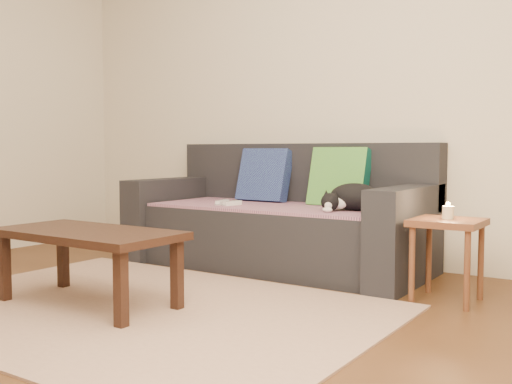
% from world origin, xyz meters
% --- Properties ---
extents(ground, '(4.50, 4.50, 0.00)m').
position_xyz_m(ground, '(0.00, 0.00, 0.00)').
color(ground, brown).
rests_on(ground, ground).
extents(back_wall, '(4.50, 0.04, 2.60)m').
position_xyz_m(back_wall, '(0.00, 2.00, 1.30)').
color(back_wall, beige).
rests_on(back_wall, ground).
extents(sofa, '(2.10, 0.94, 0.87)m').
position_xyz_m(sofa, '(0.00, 1.57, 0.31)').
color(sofa, '#232328').
rests_on(sofa, ground).
extents(throw_blanket, '(1.66, 0.74, 0.02)m').
position_xyz_m(throw_blanket, '(0.00, 1.48, 0.43)').
color(throw_blanket, '#4E2C52').
rests_on(throw_blanket, sofa).
extents(cushion_navy, '(0.40, 0.21, 0.41)m').
position_xyz_m(cushion_navy, '(-0.24, 1.74, 0.63)').
color(cushion_navy, '#141251').
rests_on(cushion_navy, throw_blanket).
extents(cushion_green, '(0.41, 0.21, 0.42)m').
position_xyz_m(cushion_green, '(0.38, 1.74, 0.63)').
color(cushion_green, '#0B483F').
rests_on(cushion_green, throw_blanket).
extents(cat, '(0.41, 0.39, 0.17)m').
position_xyz_m(cat, '(0.62, 1.45, 0.52)').
color(cat, black).
rests_on(cat, throw_blanket).
extents(wii_remote_a, '(0.06, 0.15, 0.03)m').
position_xyz_m(wii_remote_a, '(-0.23, 1.32, 0.46)').
color(wii_remote_a, white).
rests_on(wii_remote_a, throw_blanket).
extents(wii_remote_b, '(0.06, 0.15, 0.03)m').
position_xyz_m(wii_remote_b, '(-0.32, 1.33, 0.46)').
color(wii_remote_b, white).
rests_on(wii_remote_b, throw_blanket).
extents(side_table, '(0.36, 0.36, 0.45)m').
position_xyz_m(side_table, '(1.28, 1.23, 0.37)').
color(side_table, brown).
rests_on(side_table, ground).
extents(candle, '(0.06, 0.06, 0.09)m').
position_xyz_m(candle, '(1.28, 1.23, 0.49)').
color(candle, beige).
rests_on(candle, side_table).
extents(rug, '(2.50, 1.80, 0.01)m').
position_xyz_m(rug, '(0.00, 0.15, 0.01)').
color(rug, tan).
rests_on(rug, ground).
extents(coffee_table, '(1.01, 0.51, 0.41)m').
position_xyz_m(coffee_table, '(-0.26, 0.07, 0.35)').
color(coffee_table, '#321D13').
rests_on(coffee_table, rug).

